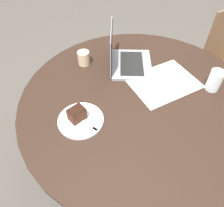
% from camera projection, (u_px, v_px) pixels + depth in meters
% --- Properties ---
extents(ground_plane, '(12.00, 12.00, 0.00)m').
position_uv_depth(ground_plane, '(132.00, 158.00, 1.74)').
color(ground_plane, '#4C4742').
extents(dining_table, '(1.35, 1.35, 0.70)m').
position_uv_depth(dining_table, '(138.00, 111.00, 1.31)').
color(dining_table, black).
rests_on(dining_table, ground_plane).
extents(paper_document, '(0.39, 0.30, 0.00)m').
position_uv_depth(paper_document, '(163.00, 82.00, 1.30)').
color(paper_document, white).
rests_on(paper_document, dining_table).
extents(plate, '(0.23, 0.23, 0.01)m').
position_uv_depth(plate, '(81.00, 120.00, 1.11)').
color(plate, silver).
rests_on(plate, dining_table).
extents(cake_slice, '(0.09, 0.08, 0.07)m').
position_uv_depth(cake_slice, '(77.00, 114.00, 1.08)').
color(cake_slice, '#472619').
rests_on(cake_slice, plate).
extents(fork, '(0.09, 0.16, 0.00)m').
position_uv_depth(fork, '(87.00, 124.00, 1.08)').
color(fork, silver).
rests_on(fork, plate).
extents(coffee_glass, '(0.08, 0.08, 0.09)m').
position_uv_depth(coffee_glass, '(84.00, 58.00, 1.39)').
color(coffee_glass, '#C6AD89').
rests_on(coffee_glass, dining_table).
extents(water_glass, '(0.08, 0.08, 0.12)m').
position_uv_depth(water_glass, '(215.00, 80.00, 1.22)').
color(water_glass, silver).
rests_on(water_glass, dining_table).
extents(laptop, '(0.37, 0.39, 0.26)m').
position_uv_depth(laptop, '(126.00, 60.00, 1.38)').
color(laptop, gray).
rests_on(laptop, dining_table).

